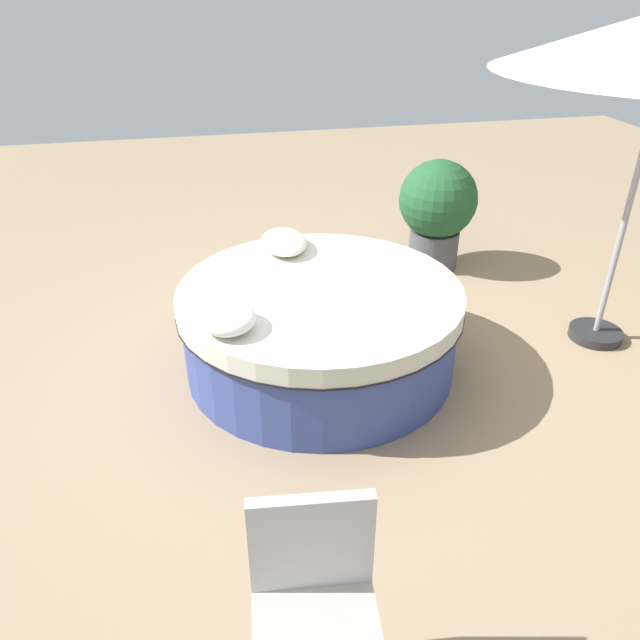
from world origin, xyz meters
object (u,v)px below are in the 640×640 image
object	(u,v)px
patio_chair	(314,594)
throw_pillow_1	(228,318)
planter	(437,208)
throw_pillow_0	(284,242)
round_bed	(320,327)

from	to	relation	value
patio_chair	throw_pillow_1	bearing A→B (deg)	-78.65
throw_pillow_1	planter	size ratio (longest dim) A/B	0.38
throw_pillow_1	patio_chair	xyz separation A→B (m)	(-1.98, -0.17, -0.22)
patio_chair	planter	size ratio (longest dim) A/B	0.86
throw_pillow_0	throw_pillow_1	distance (m)	1.34
round_bed	patio_chair	size ratio (longest dim) A/B	2.21
throw_pillow_1	throw_pillow_0	bearing A→B (deg)	-25.41
round_bed	throw_pillow_1	bearing A→B (deg)	121.79
round_bed	planter	bearing A→B (deg)	-44.49
round_bed	throw_pillow_1	distance (m)	0.95
patio_chair	planter	xyz separation A→B (m)	(4.03, -2.13, 0.08)
throw_pillow_0	patio_chair	bearing A→B (deg)	172.77
patio_chair	round_bed	bearing A→B (deg)	-96.39
throw_pillow_0	patio_chair	world-z (taller)	patio_chair
throw_pillow_0	throw_pillow_1	size ratio (longest dim) A/B	1.28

